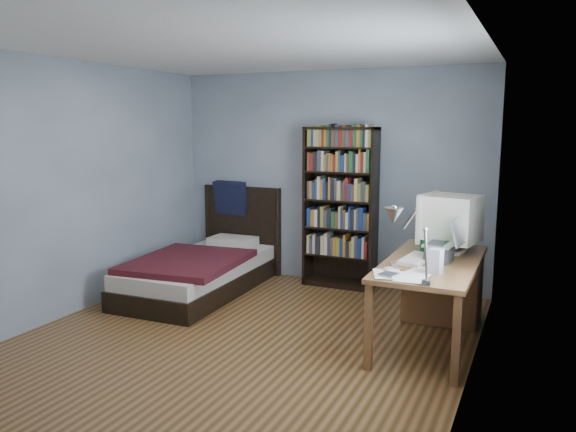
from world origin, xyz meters
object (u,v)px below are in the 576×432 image
(keyboard, at_px, (416,259))
(bed, at_px, (203,268))
(crt_monitor, at_px, (450,219))
(speaker, at_px, (435,261))
(laptop, at_px, (442,249))
(desk_lamp, at_px, (400,224))
(soda_can, at_px, (424,246))
(desk, at_px, (440,283))
(bookshelf, at_px, (340,208))

(keyboard, distance_m, bed, 2.64)
(crt_monitor, height_order, speaker, crt_monitor)
(laptop, xyz_separation_m, desk_lamp, (-0.10, -1.15, 0.40))
(crt_monitor, height_order, bed, crt_monitor)
(soda_can, bearing_deg, desk_lamp, -86.13)
(desk_lamp, relative_size, speaker, 3.15)
(desk, distance_m, bed, 2.66)
(crt_monitor, bearing_deg, desk_lamp, -93.59)
(speaker, xyz_separation_m, soda_can, (-0.21, 0.67, -0.03))
(laptop, height_order, bed, bed)
(laptop, xyz_separation_m, soda_can, (-0.19, 0.24, -0.04))
(keyboard, relative_size, soda_can, 3.51)
(laptop, distance_m, desk_lamp, 1.22)
(crt_monitor, xyz_separation_m, keyboard, (-0.20, -0.47, -0.28))
(speaker, height_order, soda_can, speaker)
(speaker, xyz_separation_m, bed, (-2.75, 0.94, -0.57))
(desk_lamp, bearing_deg, desk, 89.20)
(desk_lamp, bearing_deg, bookshelf, 117.18)
(speaker, bearing_deg, crt_monitor, 101.87)
(desk, distance_m, laptop, 0.62)
(desk_lamp, distance_m, bookshelf, 2.79)
(speaker, bearing_deg, keyboard, 132.12)
(desk, bearing_deg, desk_lamp, -90.80)
(speaker, xyz_separation_m, bookshelf, (-1.39, 1.75, 0.10))
(desk, distance_m, keyboard, 0.63)
(desk_lamp, relative_size, bookshelf, 0.34)
(desk, xyz_separation_m, soda_can, (-0.12, -0.21, 0.38))
(soda_can, bearing_deg, bed, 173.83)
(laptop, bearing_deg, desk_lamp, -94.82)
(laptop, relative_size, speaker, 1.87)
(laptop, bearing_deg, crt_monitor, 89.94)
(bed, bearing_deg, desk, -1.39)
(desk, relative_size, bookshelf, 0.88)
(soda_can, height_order, bed, bed)
(crt_monitor, distance_m, bed, 2.84)
(crt_monitor, relative_size, bed, 0.26)
(bookshelf, bearing_deg, bed, -149.41)
(desk, distance_m, speaker, 0.97)
(desk, bearing_deg, laptop, -80.66)
(desk_lamp, xyz_separation_m, soda_can, (-0.09, 1.39, -0.44))
(soda_can, bearing_deg, crt_monitor, 40.00)
(soda_can, bearing_deg, laptop, -51.81)
(desk_lamp, distance_m, speaker, 0.84)
(keyboard, xyz_separation_m, bookshelf, (-1.17, 1.39, 0.18))
(bookshelf, bearing_deg, laptop, -44.09)
(speaker, bearing_deg, laptop, 103.42)
(laptop, distance_m, soda_can, 0.31)
(bed, bearing_deg, speaker, -18.91)
(bookshelf, bearing_deg, crt_monitor, -33.95)
(desk_lamp, distance_m, bed, 3.26)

